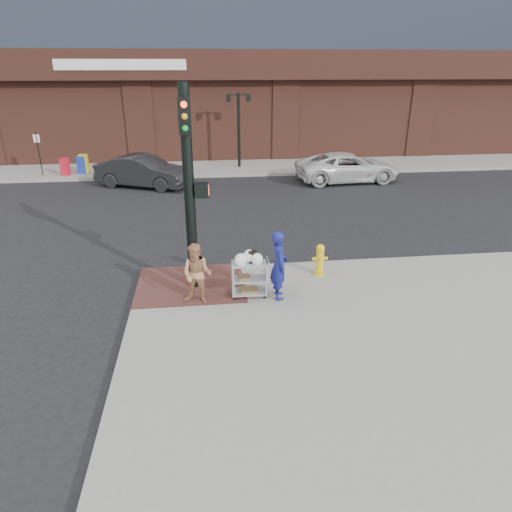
{
  "coord_description": "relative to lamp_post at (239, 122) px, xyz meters",
  "views": [
    {
      "loc": [
        -0.19,
        -10.04,
        5.46
      ],
      "look_at": [
        1.02,
        -0.0,
        1.25
      ],
      "focal_mm": 32.0,
      "sensor_mm": 36.0,
      "label": 1
    }
  ],
  "objects": [
    {
      "name": "minivan_white",
      "position": [
        5.21,
        -3.67,
        -1.89
      ],
      "size": [
        5.35,
        2.72,
        1.45
      ],
      "primitive_type": "imported",
      "rotation": [
        0.0,
        0.0,
        1.63
      ],
      "color": "silver",
      "rests_on": "ground"
    },
    {
      "name": "sidewalk_far",
      "position": [
        10.5,
        16.0,
        -2.54
      ],
      "size": [
        65.0,
        36.0,
        0.15
      ],
      "primitive_type": "cube",
      "color": "gray",
      "rests_on": "ground"
    },
    {
      "name": "traffic_signal_pole",
      "position": [
        -2.48,
        -15.23,
        0.21
      ],
      "size": [
        0.61,
        0.51,
        5.0
      ],
      "color": "black",
      "rests_on": "sidewalk_near"
    },
    {
      "name": "ground",
      "position": [
        -2.0,
        -16.0,
        -2.62
      ],
      "size": [
        220.0,
        220.0,
        0.0
      ],
      "primitive_type": "plane",
      "color": "black",
      "rests_on": "ground"
    },
    {
      "name": "pedestrian_tan",
      "position": [
        -2.4,
        -16.12,
        -1.71
      ],
      "size": [
        0.88,
        0.78,
        1.51
      ],
      "primitive_type": "imported",
      "rotation": [
        0.0,
        0.0,
        -0.33
      ],
      "color": "#B27B53",
      "rests_on": "sidewalk_near"
    },
    {
      "name": "sedan_dark",
      "position": [
        -4.98,
        -3.6,
        -1.86
      ],
      "size": [
        4.88,
        3.35,
        1.52
      ],
      "primitive_type": "imported",
      "rotation": [
        0.0,
        0.0,
        1.15
      ],
      "color": "black",
      "rests_on": "ground"
    },
    {
      "name": "newsbox_blue",
      "position": [
        -8.5,
        -0.82,
        -2.01
      ],
      "size": [
        0.45,
        0.42,
        0.92
      ],
      "primitive_type": "cube",
      "rotation": [
        0.0,
        0.0,
        -0.21
      ],
      "color": "#17319B",
      "rests_on": "sidewalk_far"
    },
    {
      "name": "newsbox_yellow",
      "position": [
        -8.42,
        -0.66,
        -1.97
      ],
      "size": [
        0.42,
        0.38,
        0.99
      ],
      "primitive_type": "cube",
      "rotation": [
        0.0,
        0.0,
        -0.02
      ],
      "color": "gold",
      "rests_on": "sidewalk_far"
    },
    {
      "name": "brick_curb_ramp",
      "position": [
        -2.6,
        -15.1,
        -2.46
      ],
      "size": [
        2.8,
        2.4,
        0.01
      ],
      "primitive_type": "cube",
      "color": "#4E2724",
      "rests_on": "sidewalk_near"
    },
    {
      "name": "woman_blue",
      "position": [
        -0.42,
        -16.07,
        -1.6
      ],
      "size": [
        0.42,
        0.64,
        1.74
      ],
      "primitive_type": "imported",
      "rotation": [
        0.0,
        0.0,
        1.56
      ],
      "color": "navy",
      "rests_on": "sidewalk_near"
    },
    {
      "name": "parking_sign",
      "position": [
        -10.5,
        -1.0,
        -1.37
      ],
      "size": [
        0.05,
        0.05,
        2.2
      ],
      "primitive_type": "cylinder",
      "color": "black",
      "rests_on": "sidewalk_far"
    },
    {
      "name": "utility_cart",
      "position": [
        -1.14,
        -15.92,
        -1.93
      ],
      "size": [
        0.89,
        0.53,
        1.19
      ],
      "color": "#95959A",
      "rests_on": "sidewalk_near"
    },
    {
      "name": "newsbox_red",
      "position": [
        -9.27,
        -1.2,
        -2.01
      ],
      "size": [
        0.47,
        0.44,
        0.91
      ],
      "primitive_type": "cube",
      "rotation": [
        0.0,
        0.0,
        -0.3
      ],
      "color": "red",
      "rests_on": "sidewalk_far"
    },
    {
      "name": "fire_hydrant",
      "position": [
        0.91,
        -14.89,
        -2.02
      ],
      "size": [
        0.42,
        0.29,
        0.88
      ],
      "color": "yellow",
      "rests_on": "sidewalk_near"
    },
    {
      "name": "lamp_post",
      "position": [
        0.0,
        0.0,
        0.0
      ],
      "size": [
        1.32,
        0.22,
        4.0
      ],
      "color": "black",
      "rests_on": "sidewalk_far"
    }
  ]
}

